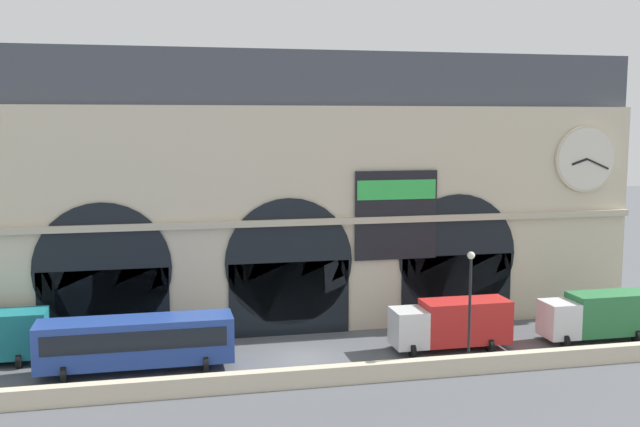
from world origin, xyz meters
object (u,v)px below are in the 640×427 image
at_px(bus_midwest, 136,341).
at_px(box_truck_mideast, 452,323).
at_px(box_truck_east, 598,315).
at_px(street_lamp_quayside, 470,294).

distance_m(bus_midwest, box_truck_mideast, 19.25).
relative_size(box_truck_mideast, box_truck_east, 1.00).
relative_size(bus_midwest, box_truck_east, 1.47).
relative_size(box_truck_mideast, street_lamp_quayside, 1.09).
distance_m(bus_midwest, box_truck_east, 29.40).
distance_m(bus_midwest, street_lamp_quayside, 19.33).
bearing_deg(street_lamp_quayside, box_truck_mideast, 82.97).
xyz_separation_m(box_truck_mideast, street_lamp_quayside, (-0.44, -3.61, 2.71)).
xyz_separation_m(bus_midwest, box_truck_mideast, (19.25, -0.01, -0.08)).
bearing_deg(bus_midwest, box_truck_east, -0.41).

